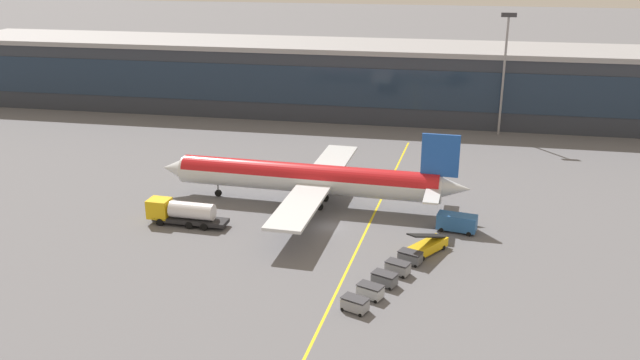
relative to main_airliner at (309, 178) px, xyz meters
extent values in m
plane|color=slate|center=(4.21, -7.46, -3.94)|extent=(700.00, 700.00, 0.00)
cube|color=yellow|center=(9.31, -5.46, -3.94)|extent=(5.14, 79.87, 0.01)
cube|color=#2D333D|center=(-9.05, 55.86, 3.11)|extent=(162.12, 20.36, 14.11)
cube|color=#1E2D42|center=(-9.05, 45.62, 3.81)|extent=(157.25, 0.16, 7.90)
cube|color=#99999E|center=(-9.05, 55.86, 10.66)|extent=(165.36, 20.77, 1.00)
cylinder|color=silver|center=(-0.29, 0.01, -0.14)|extent=(37.72, 5.56, 3.86)
cylinder|color=red|center=(-0.29, 0.01, 0.20)|extent=(36.97, 5.38, 3.71)
cone|color=silver|center=(-20.41, 0.93, -0.14)|extent=(4.02, 3.84, 3.67)
cone|color=silver|center=(20.03, -0.91, 0.24)|extent=(4.78, 3.49, 3.28)
cube|color=#1E51B2|center=(17.99, -0.82, 4.68)|extent=(5.03, 0.59, 5.79)
cube|color=silver|center=(17.31, -4.65, 0.44)|extent=(2.28, 6.26, 0.24)
cube|color=silver|center=(17.66, 3.06, 0.44)|extent=(2.28, 6.26, 0.24)
cube|color=silver|center=(0.77, -9.87, -0.43)|extent=(5.51, 15.99, 0.40)
cube|color=silver|center=(1.66, 9.76, -0.43)|extent=(5.51, 15.99, 0.40)
cylinder|color=#939399|center=(-0.10, -6.98, -1.79)|extent=(3.07, 2.26, 2.12)
cylinder|color=#939399|center=(0.53, 6.97, -1.79)|extent=(3.07, 2.26, 2.12)
cylinder|color=black|center=(-13.80, 0.63, -3.44)|extent=(1.02, 0.45, 1.00)
cylinder|color=slate|center=(-13.80, 0.63, -2.51)|extent=(0.20, 0.20, 1.87)
cylinder|color=black|center=(1.89, -1.82, -3.44)|extent=(1.02, 0.45, 1.00)
cylinder|color=slate|center=(1.89, -1.82, -2.51)|extent=(0.20, 0.20, 1.87)
cylinder|color=black|center=(2.05, 1.65, -3.44)|extent=(1.02, 0.45, 1.00)
cylinder|color=slate|center=(2.05, 1.65, -2.51)|extent=(0.20, 0.20, 1.87)
cube|color=#232326|center=(-13.77, -10.32, -3.19)|extent=(10.11, 2.98, 0.50)
cube|color=yellow|center=(-18.17, -10.11, -1.94)|extent=(2.92, 2.63, 2.50)
cube|color=black|center=(-19.42, -10.05, -1.44)|extent=(0.27, 2.31, 1.12)
cylinder|color=silver|center=(-13.49, -10.34, -1.84)|extent=(6.10, 2.49, 2.20)
cylinder|color=black|center=(-17.66, -11.32, -3.44)|extent=(1.02, 0.40, 1.00)
cylinder|color=black|center=(-17.55, -8.95, -3.44)|extent=(1.02, 0.40, 1.00)
cylinder|color=black|center=(-13.53, -11.52, -3.44)|extent=(1.02, 0.40, 1.00)
cylinder|color=black|center=(-13.41, -9.15, -3.44)|extent=(1.02, 0.40, 1.00)
cylinder|color=black|center=(-11.43, -11.62, -3.44)|extent=(1.02, 0.40, 1.00)
cylinder|color=black|center=(-11.32, -9.25, -3.44)|extent=(1.02, 0.40, 1.00)
cube|color=yellow|center=(17.22, -12.96, -3.09)|extent=(4.89, 6.06, 1.10)
cube|color=black|center=(17.22, -12.96, -1.64)|extent=(4.91, 6.49, 2.38)
cylinder|color=black|center=(17.66, -10.73, -3.64)|extent=(0.54, 0.64, 0.60)
cylinder|color=black|center=(19.09, -11.67, -3.64)|extent=(0.54, 0.64, 0.60)
cylinder|color=black|center=(15.35, -14.24, -3.64)|extent=(0.54, 0.64, 0.60)
cylinder|color=black|center=(16.78, -15.18, -3.64)|extent=(0.54, 0.64, 0.60)
cube|color=#285B9E|center=(20.64, -5.64, -2.64)|extent=(5.29, 2.95, 2.00)
cube|color=black|center=(21.87, -5.86, -2.29)|extent=(2.06, 2.17, 0.60)
cylinder|color=black|center=(22.53, -5.02, -3.64)|extent=(0.63, 0.35, 0.60)
cylinder|color=black|center=(22.20, -6.88, -3.64)|extent=(0.63, 0.35, 0.60)
cylinder|color=black|center=(19.08, -4.40, -3.64)|extent=(0.63, 0.35, 0.60)
cylinder|color=black|center=(18.75, -6.26, -3.64)|extent=(0.63, 0.35, 0.60)
cube|color=gray|center=(10.63, -27.91, -3.21)|extent=(2.97, 2.36, 1.10)
cube|color=#333338|center=(10.63, -27.91, -2.51)|extent=(3.03, 2.40, 0.10)
cylinder|color=black|center=(9.39, -28.22, -3.76)|extent=(0.38, 0.24, 0.36)
cylinder|color=black|center=(9.94, -26.82, -3.76)|extent=(0.38, 0.24, 0.36)
cylinder|color=black|center=(11.32, -28.99, -3.76)|extent=(0.38, 0.24, 0.36)
cylinder|color=black|center=(11.87, -27.60, -3.76)|extent=(0.38, 0.24, 0.36)
cube|color=#B2B7BC|center=(11.82, -24.93, -3.21)|extent=(2.97, 2.36, 1.10)
cube|color=#333338|center=(11.82, -24.93, -2.51)|extent=(3.03, 2.40, 0.10)
cylinder|color=black|center=(10.57, -25.25, -3.76)|extent=(0.38, 0.24, 0.36)
cylinder|color=black|center=(11.13, -23.85, -3.76)|extent=(0.38, 0.24, 0.36)
cylinder|color=black|center=(12.51, -26.02, -3.76)|extent=(0.38, 0.24, 0.36)
cylinder|color=black|center=(13.06, -24.62, -3.76)|extent=(0.38, 0.24, 0.36)
cube|color=#595B60|center=(13.00, -21.96, -3.21)|extent=(2.97, 2.36, 1.10)
cube|color=#333338|center=(13.00, -21.96, -2.51)|extent=(3.03, 2.40, 0.10)
cylinder|color=black|center=(11.76, -22.27, -3.76)|extent=(0.38, 0.24, 0.36)
cylinder|color=black|center=(12.32, -20.88, -3.76)|extent=(0.38, 0.24, 0.36)
cylinder|color=black|center=(13.69, -23.05, -3.76)|extent=(0.38, 0.24, 0.36)
cylinder|color=black|center=(14.25, -21.65, -3.76)|extent=(0.38, 0.24, 0.36)
cube|color=gray|center=(14.19, -18.99, -3.21)|extent=(2.97, 2.36, 1.10)
cube|color=#333338|center=(14.19, -18.99, -2.51)|extent=(3.03, 2.40, 0.10)
cylinder|color=black|center=(12.95, -19.30, -3.76)|extent=(0.38, 0.24, 0.36)
cylinder|color=black|center=(13.50, -17.91, -3.76)|extent=(0.38, 0.24, 0.36)
cylinder|color=black|center=(14.88, -20.07, -3.76)|extent=(0.38, 0.24, 0.36)
cylinder|color=black|center=(15.44, -18.68, -3.76)|extent=(0.38, 0.24, 0.36)
cube|color=#595B60|center=(15.38, -16.02, -3.21)|extent=(2.97, 2.36, 1.10)
cube|color=#333338|center=(15.38, -16.02, -2.51)|extent=(3.03, 2.40, 0.10)
cylinder|color=black|center=(14.13, -16.33, -3.76)|extent=(0.38, 0.24, 0.36)
cylinder|color=black|center=(14.69, -14.94, -3.76)|extent=(0.38, 0.24, 0.36)
cylinder|color=black|center=(16.07, -17.10, -3.76)|extent=(0.38, 0.24, 0.36)
cylinder|color=black|center=(16.62, -15.71, -3.76)|extent=(0.38, 0.24, 0.36)
cylinder|color=gray|center=(28.53, 43.86, 7.24)|extent=(0.44, 0.44, 22.37)
cube|color=#333338|center=(28.53, 43.86, 18.83)|extent=(2.80, 0.50, 0.80)
camera|label=1|loc=(18.60, -86.91, 31.00)|focal=37.58mm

